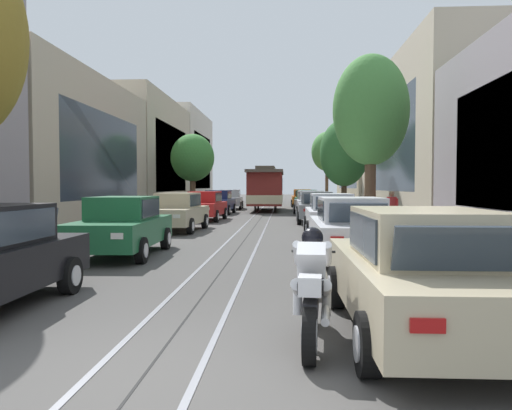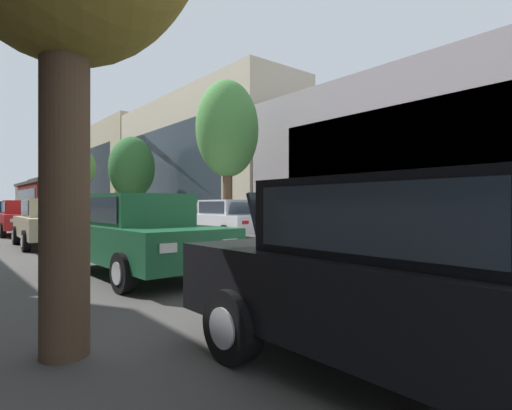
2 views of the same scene
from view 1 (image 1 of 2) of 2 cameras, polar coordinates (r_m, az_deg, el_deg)
The scene contains 24 objects.
ground_plane at distance 29.71m, azimuth 0.72°, elevation -1.36°, with size 160.00×160.00×0.00m, color #4C4947.
trolley_track_rails at distance 34.01m, azimuth 1.05°, elevation -0.90°, with size 1.14×71.07×0.01m.
building_facade_left at distance 37.35m, azimuth -16.21°, elevation 6.60°, with size 5.75×62.77×10.59m.
building_facade_right at distance 36.94m, azimuth 18.87°, elevation 6.73°, with size 5.98×62.77×10.91m.
parked_car_green_second_left at distance 13.46m, azimuth -15.47°, elevation -2.37°, with size 2.09×4.40×1.58m.
parked_car_beige_mid_left at distance 20.30m, azimuth -9.25°, elevation -0.79°, with size 2.13×4.42×1.58m.
parked_car_red_fourth_left at distance 26.35m, azimuth -6.06°, elevation -0.09°, with size 2.12×4.41×1.58m.
parked_car_navy_fifth_left at distance 32.71m, azimuth -4.46°, elevation 0.37°, with size 2.09×4.40×1.58m.
parked_car_silver_sixth_left at distance 39.36m, azimuth -3.03°, elevation 0.68°, with size 2.11×4.41×1.58m.
parked_car_beige_near_right at distance 6.33m, azimuth 18.92°, elevation -7.53°, with size 2.02×4.37×1.58m.
parked_car_white_second_right at distance 12.45m, azimuth 11.02°, elevation -2.69°, with size 2.01×4.37×1.58m.
parked_car_white_mid_right at distance 18.68m, azimuth 8.81°, elevation -1.05°, with size 2.03×4.37×1.58m.
parked_car_grey_fourth_right at distance 24.71m, azimuth 7.10°, elevation -0.24°, with size 2.04×4.38×1.58m.
parked_car_white_fifth_right at distance 31.10m, azimuth 6.40°, elevation 0.26°, with size 2.13×4.42×1.58m.
parked_car_green_sixth_right at distance 37.31m, azimuth 5.98°, elevation 0.59°, with size 2.12×4.41×1.58m.
parked_car_orange_far_right at distance 43.71m, azimuth 5.45°, elevation 0.83°, with size 2.01×4.37×1.58m.
street_tree_kerb_left_second at distance 36.88m, azimuth -7.49°, elevation 5.50°, with size 3.27×3.41×5.79m.
street_tree_kerb_right_second at distance 21.68m, azimuth 13.38°, elevation 10.67°, with size 3.26×2.72×7.51m.
street_tree_kerb_right_mid at distance 34.87m, azimuth 10.36°, elevation 6.05°, with size 3.44×3.35×6.60m.
street_tree_kerb_right_fourth at distance 48.57m, azimuth 8.36°, elevation 6.23°, with size 3.06×3.21×7.24m.
cable_car_trolley at distance 36.35m, azimuth 1.21°, elevation 1.92°, with size 2.60×9.14×3.28m.
motorcycle_with_rider at distance 5.81m, azimuth 6.62°, elevation -9.81°, with size 0.59×1.99×1.37m.
pedestrian_on_left_pavement at distance 20.89m, azimuth 15.69°, elevation -0.40°, with size 0.55×0.39×1.65m.
fire_hydrant at distance 14.53m, azimuth 16.09°, elevation -3.53°, with size 0.40×0.22×0.84m.
Camera 1 is at (1.38, -4.39, 1.86)m, focal length 33.93 mm.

